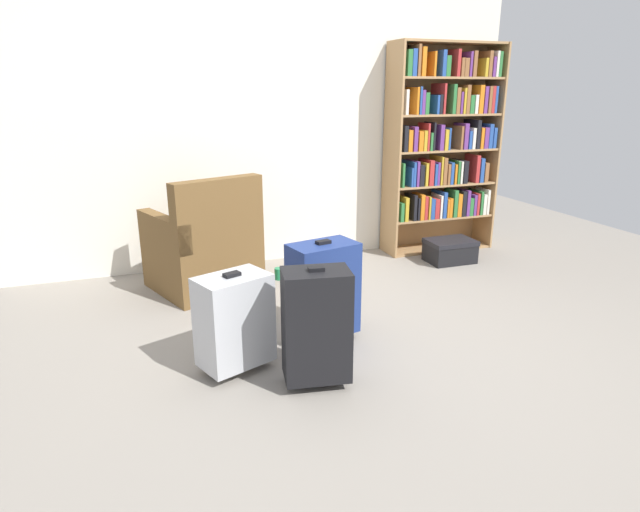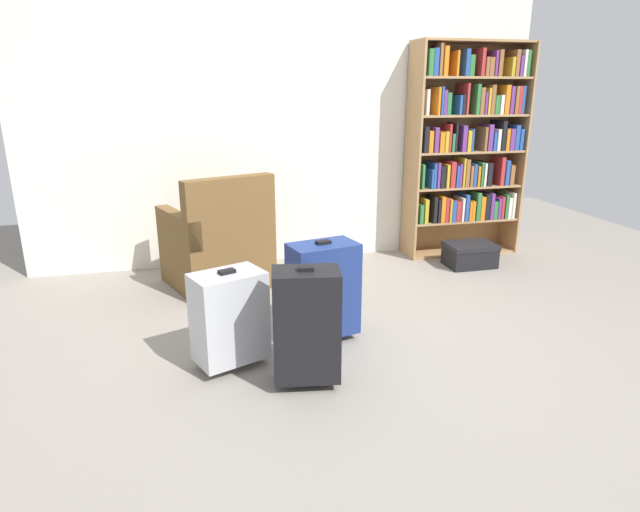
# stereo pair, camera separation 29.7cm
# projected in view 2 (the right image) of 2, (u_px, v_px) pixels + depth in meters

# --- Properties ---
(ground_plane) EXTENTS (7.86, 7.86, 0.00)m
(ground_plane) POSITION_uv_depth(u_px,v_px,m) (353.00, 353.00, 3.19)
(ground_plane) COLOR gray
(back_wall) EXTENTS (4.49, 0.10, 2.60)m
(back_wall) POSITION_uv_depth(u_px,v_px,m) (288.00, 114.00, 4.62)
(back_wall) COLOR silver
(back_wall) RESTS_ON ground
(bookshelf) EXTENTS (1.07, 0.33, 1.91)m
(bookshelf) POSITION_uv_depth(u_px,v_px,m) (467.00, 146.00, 4.85)
(bookshelf) COLOR #A87F51
(bookshelf) RESTS_ON ground
(armchair) EXTENTS (0.90, 0.90, 0.90)m
(armchair) POSITION_uv_depth(u_px,v_px,m) (218.00, 247.00, 4.20)
(armchair) COLOR brown
(armchair) RESTS_ON ground
(mug) EXTENTS (0.12, 0.08, 0.10)m
(mug) POSITION_uv_depth(u_px,v_px,m) (293.00, 272.00, 4.43)
(mug) COLOR #1E7F4C
(mug) RESTS_ON ground
(storage_box) EXTENTS (0.42, 0.30, 0.21)m
(storage_box) POSITION_uv_depth(u_px,v_px,m) (470.00, 254.00, 4.71)
(storage_box) COLOR black
(storage_box) RESTS_ON ground
(suitcase_navy_blue) EXTENTS (0.45, 0.33, 0.65)m
(suitcase_navy_blue) POSITION_uv_depth(u_px,v_px,m) (323.00, 289.00, 3.26)
(suitcase_navy_blue) COLOR navy
(suitcase_navy_blue) RESTS_ON ground
(suitcase_silver) EXTENTS (0.45, 0.37, 0.58)m
(suitcase_silver) POSITION_uv_depth(u_px,v_px,m) (229.00, 317.00, 2.95)
(suitcase_silver) COLOR #B7BABF
(suitcase_silver) RESTS_ON ground
(suitcase_black) EXTENTS (0.37, 0.28, 0.66)m
(suitcase_black) POSITION_uv_depth(u_px,v_px,m) (306.00, 325.00, 2.75)
(suitcase_black) COLOR black
(suitcase_black) RESTS_ON ground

